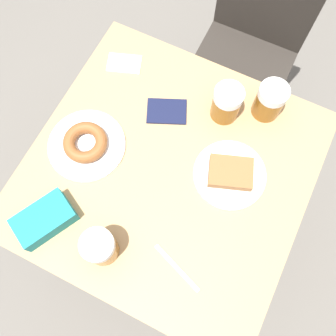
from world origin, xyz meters
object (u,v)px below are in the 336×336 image
object	(u,v)px
plate_with_donut	(86,144)
beer_mug_center	(270,101)
fork	(177,268)
passport_near_edge	(167,111)
beer_mug_left	(227,103)
beer_mug_right	(100,247)
plate_with_cake	(230,174)
chair	(254,35)
blue_pouch	(44,220)
napkin_folded	(124,63)

from	to	relation	value
plate_with_donut	beer_mug_center	distance (m)	0.58
fork	passport_near_edge	xyz separation A→B (m)	(-0.24, 0.42, 0.00)
beer_mug_left	beer_mug_center	xyz separation A→B (m)	(0.11, 0.07, 0.00)
beer_mug_center	beer_mug_right	world-z (taller)	same
plate_with_cake	plate_with_donut	world-z (taller)	plate_with_donut
plate_with_donut	beer_mug_right	xyz separation A→B (m)	(0.20, -0.25, 0.05)
fork	plate_with_donut	bearing A→B (deg)	153.18
beer_mug_right	beer_mug_center	bearing A→B (deg)	68.14
beer_mug_left	beer_mug_center	bearing A→B (deg)	29.93
chair	fork	world-z (taller)	chair
plate_with_cake	beer_mug_left	size ratio (longest dim) A/B	1.73
blue_pouch	napkin_folded	bearing A→B (deg)	95.61
plate_with_cake	chair	bearing A→B (deg)	102.20
plate_with_cake	beer_mug_right	bearing A→B (deg)	-122.42
beer_mug_left	beer_mug_right	bearing A→B (deg)	-103.48
plate_with_cake	blue_pouch	size ratio (longest dim) A/B	1.16
napkin_folded	fork	size ratio (longest dim) A/B	0.79
plate_with_donut	beer_mug_right	bearing A→B (deg)	-51.28
beer_mug_left	beer_mug_right	xyz separation A→B (m)	(-0.13, -0.55, 0.00)
beer_mug_center	fork	size ratio (longest dim) A/B	0.78
plate_with_cake	fork	world-z (taller)	plate_with_cake
beer_mug_left	passport_near_edge	distance (m)	0.19
beer_mug_right	plate_with_donut	bearing A→B (deg)	128.72
plate_with_donut	blue_pouch	xyz separation A→B (m)	(0.02, -0.26, 0.01)
beer_mug_left	napkin_folded	world-z (taller)	beer_mug_left
plate_with_cake	blue_pouch	xyz separation A→B (m)	(-0.42, -0.36, 0.02)
chair	beer_mug_left	bearing A→B (deg)	-84.79
chair	beer_mug_right	distance (m)	1.08
plate_with_cake	passport_near_edge	xyz separation A→B (m)	(-0.26, 0.11, -0.01)
beer_mug_right	napkin_folded	world-z (taller)	beer_mug_right
plate_with_cake	beer_mug_center	world-z (taller)	beer_mug_center
plate_with_donut	fork	bearing A→B (deg)	-26.82
chair	plate_with_cake	size ratio (longest dim) A/B	4.12
chair	napkin_folded	size ratio (longest dim) A/B	6.98
passport_near_edge	beer_mug_center	bearing A→B (deg)	26.99
passport_near_edge	blue_pouch	size ratio (longest dim) A/B	0.80
chair	fork	bearing A→B (deg)	-83.32
beer_mug_center	napkin_folded	bearing A→B (deg)	-174.87
chair	blue_pouch	size ratio (longest dim) A/B	4.78
plate_with_cake	beer_mug_right	size ratio (longest dim) A/B	1.73
beer_mug_left	passport_near_edge	world-z (taller)	beer_mug_left
fork	blue_pouch	xyz separation A→B (m)	(-0.39, -0.05, 0.03)
passport_near_edge	beer_mug_left	bearing A→B (deg)	24.85
napkin_folded	blue_pouch	distance (m)	0.57
beer_mug_right	blue_pouch	xyz separation A→B (m)	(-0.19, -0.00, -0.03)
chair	plate_with_cake	xyz separation A→B (m)	(0.15, -0.68, 0.22)
beer_mug_left	napkin_folded	bearing A→B (deg)	176.59
beer_mug_center	blue_pouch	size ratio (longest dim) A/B	0.67
chair	passport_near_edge	bearing A→B (deg)	-101.90
napkin_folded	beer_mug_right	bearing A→B (deg)	-66.90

